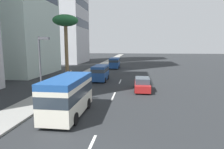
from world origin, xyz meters
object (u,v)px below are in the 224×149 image
object	(u,v)px
van_lead	(115,62)
street_lamp	(41,62)
palm_tree	(66,24)
pedestrian_near_lamp	(71,75)
car_third	(142,84)
van_second	(100,72)
minibus_fourth	(68,94)

from	to	relation	value
van_lead	street_lamp	size ratio (longest dim) A/B	0.90
palm_tree	street_lamp	distance (m)	11.83
van_lead	pedestrian_near_lamp	size ratio (longest dim) A/B	3.17
palm_tree	car_third	bearing A→B (deg)	-109.43
pedestrian_near_lamp	street_lamp	world-z (taller)	street_lamp
van_second	palm_tree	world-z (taller)	palm_tree
van_second	car_third	bearing A→B (deg)	46.70
minibus_fourth	palm_tree	world-z (taller)	palm_tree
van_lead	palm_tree	distance (m)	20.32
van_lead	palm_tree	xyz separation A→B (m)	(-18.53, 4.75, 6.84)
car_third	minibus_fourth	xyz separation A→B (m)	(-8.91, 5.77, 0.87)
van_second	street_lamp	size ratio (longest dim) A/B	0.80
van_lead	minibus_fourth	size ratio (longest dim) A/B	0.87
van_second	palm_tree	size ratio (longest dim) A/B	0.50
car_third	street_lamp	bearing A→B (deg)	129.38
van_second	pedestrian_near_lamp	distance (m)	4.39
van_second	pedestrian_near_lamp	xyz separation A→B (m)	(-1.99, 3.90, -0.26)
palm_tree	minibus_fourth	bearing A→B (deg)	-159.47
car_third	pedestrian_near_lamp	distance (m)	10.63
minibus_fourth	street_lamp	size ratio (longest dim) A/B	1.03
van_lead	pedestrian_near_lamp	world-z (taller)	van_lead
minibus_fourth	pedestrian_near_lamp	bearing A→B (deg)	-161.67
van_lead	pedestrian_near_lamp	xyz separation A→B (m)	(-18.52, 4.20, -0.34)
van_second	palm_tree	bearing A→B (deg)	-65.75
car_third	palm_tree	size ratio (longest dim) A/B	0.51
van_lead	palm_tree	world-z (taller)	palm_tree
car_third	street_lamp	xyz separation A→B (m)	(-7.12, 8.68, 3.08)
minibus_fourth	pedestrian_near_lamp	distance (m)	13.31
van_lead	minibus_fourth	world-z (taller)	minibus_fourth
van_lead	car_third	size ratio (longest dim) A/B	1.11
van_second	car_third	xyz separation A→B (m)	(-5.70, -6.05, -0.57)
car_third	street_lamp	size ratio (longest dim) A/B	0.81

